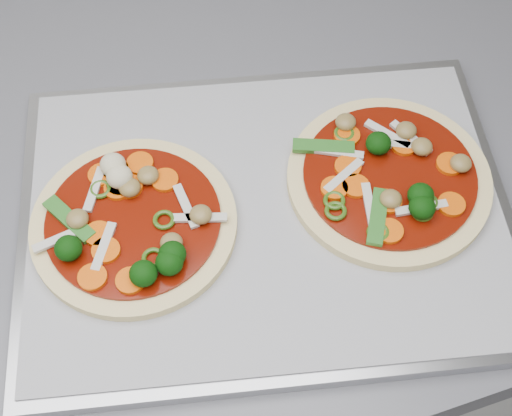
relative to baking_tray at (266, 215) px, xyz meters
name	(u,v)px	position (x,y,z in m)	size (l,w,h in m)	color
base_cabinet	(412,280)	(0.29, 0.08, -0.48)	(3.60, 0.60, 0.86)	silver
countertop	(489,95)	(0.29, 0.08, -0.03)	(3.60, 0.60, 0.04)	#56555C
baking_tray	(266,215)	(0.00, 0.00, 0.00)	(0.45, 0.33, 0.01)	#99999E
parchment	(266,210)	(0.00, 0.00, 0.01)	(0.43, 0.31, 0.00)	#A2A2A7
pizza_left	(133,222)	(-0.12, 0.02, 0.02)	(0.24, 0.24, 0.03)	#EFDB92
pizza_right	(390,177)	(0.12, -0.01, 0.02)	(0.26, 0.26, 0.03)	#EFDB92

